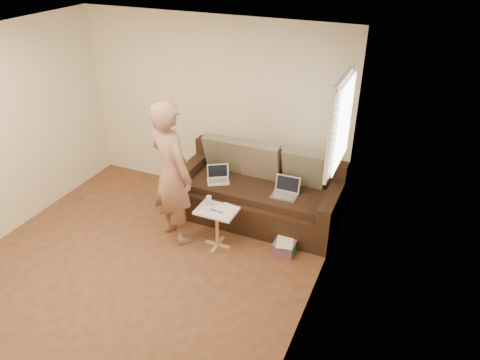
{
  "coord_description": "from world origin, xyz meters",
  "views": [
    {
      "loc": [
        2.75,
        -3.05,
        3.56
      ],
      "look_at": [
        0.8,
        1.4,
        0.78
      ],
      "focal_mm": 33.29,
      "sensor_mm": 36.0,
      "label": 1
    }
  ],
  "objects_px": {
    "laptop_silver": "(284,197)",
    "side_table": "(217,228)",
    "striped_box": "(285,247)",
    "laptop_white": "(218,182)",
    "person": "(172,173)",
    "drinking_glass": "(209,201)",
    "sofa": "(258,192)"
  },
  "relations": [
    {
      "from": "laptop_silver",
      "to": "side_table",
      "type": "xyz_separation_m",
      "value": [
        -0.65,
        -0.65,
        -0.25
      ]
    },
    {
      "from": "laptop_silver",
      "to": "side_table",
      "type": "height_order",
      "value": "laptop_silver"
    },
    {
      "from": "laptop_silver",
      "to": "striped_box",
      "type": "relative_size",
      "value": 1.26
    },
    {
      "from": "laptop_silver",
      "to": "laptop_white",
      "type": "bearing_deg",
      "value": 179.17
    },
    {
      "from": "laptop_silver",
      "to": "person",
      "type": "bearing_deg",
      "value": -151.72
    },
    {
      "from": "laptop_white",
      "to": "side_table",
      "type": "height_order",
      "value": "laptop_white"
    },
    {
      "from": "side_table",
      "to": "drinking_glass",
      "type": "bearing_deg",
      "value": 154.96
    },
    {
      "from": "laptop_silver",
      "to": "drinking_glass",
      "type": "distance_m",
      "value": 0.99
    },
    {
      "from": "striped_box",
      "to": "side_table",
      "type": "bearing_deg",
      "value": -166.0
    },
    {
      "from": "laptop_white",
      "to": "striped_box",
      "type": "bearing_deg",
      "value": -52.56
    },
    {
      "from": "laptop_white",
      "to": "drinking_glass",
      "type": "xyz_separation_m",
      "value": [
        0.16,
        -0.59,
        0.08
      ]
    },
    {
      "from": "laptop_silver",
      "to": "person",
      "type": "relative_size",
      "value": 0.18
    },
    {
      "from": "laptop_white",
      "to": "laptop_silver",
      "type": "bearing_deg",
      "value": -30.98
    },
    {
      "from": "side_table",
      "to": "striped_box",
      "type": "distance_m",
      "value": 0.88
    },
    {
      "from": "side_table",
      "to": "laptop_silver",
      "type": "bearing_deg",
      "value": 45.21
    },
    {
      "from": "laptop_white",
      "to": "side_table",
      "type": "distance_m",
      "value": 0.76
    },
    {
      "from": "sofa",
      "to": "laptop_white",
      "type": "distance_m",
      "value": 0.56
    },
    {
      "from": "sofa",
      "to": "drinking_glass",
      "type": "distance_m",
      "value": 0.83
    },
    {
      "from": "sofa",
      "to": "laptop_silver",
      "type": "height_order",
      "value": "sofa"
    },
    {
      "from": "laptop_silver",
      "to": "striped_box",
      "type": "bearing_deg",
      "value": -68.65
    },
    {
      "from": "person",
      "to": "drinking_glass",
      "type": "xyz_separation_m",
      "value": [
        0.45,
        0.1,
        -0.33
      ]
    },
    {
      "from": "laptop_white",
      "to": "sofa",
      "type": "bearing_deg",
      "value": -17.49
    },
    {
      "from": "laptop_silver",
      "to": "drinking_glass",
      "type": "relative_size",
      "value": 2.74
    },
    {
      "from": "laptop_silver",
      "to": "person",
      "type": "distance_m",
      "value": 1.47
    },
    {
      "from": "person",
      "to": "striped_box",
      "type": "distance_m",
      "value": 1.67
    },
    {
      "from": "sofa",
      "to": "laptop_white",
      "type": "height_order",
      "value": "sofa"
    },
    {
      "from": "person",
      "to": "drinking_glass",
      "type": "distance_m",
      "value": 0.57
    },
    {
      "from": "laptop_silver",
      "to": "laptop_white",
      "type": "xyz_separation_m",
      "value": [
        -0.95,
        0.0,
        0.0
      ]
    },
    {
      "from": "person",
      "to": "laptop_silver",
      "type": "bearing_deg",
      "value": -125.63
    },
    {
      "from": "sofa",
      "to": "person",
      "type": "relative_size",
      "value": 1.17
    },
    {
      "from": "laptop_white",
      "to": "person",
      "type": "distance_m",
      "value": 0.85
    },
    {
      "from": "sofa",
      "to": "drinking_glass",
      "type": "height_order",
      "value": "sofa"
    }
  ]
}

